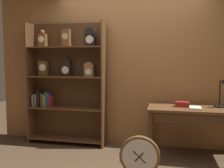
# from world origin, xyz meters

# --- Properties ---
(back_wood_panel) EXTENTS (4.80, 0.05, 2.60)m
(back_wood_panel) POSITION_xyz_m (0.00, 1.30, 1.30)
(back_wood_panel) COLOR #9E6B3D
(back_wood_panel) RESTS_ON ground
(bookshelf) EXTENTS (1.34, 0.31, 2.06)m
(bookshelf) POSITION_xyz_m (-1.10, 1.12, 1.07)
(bookshelf) COLOR brown
(bookshelf) RESTS_ON ground
(workbench) EXTENTS (1.33, 0.69, 0.75)m
(workbench) POSITION_xyz_m (0.98, 0.87, 0.67)
(workbench) COLOR brown
(workbench) RESTS_ON ground
(desk_lamp) EXTENTS (0.20, 0.20, 0.47)m
(desk_lamp) POSITION_xyz_m (1.37, 0.95, 1.00)
(desk_lamp) COLOR black
(desk_lamp) RESTS_ON workbench
(toolbox_small) EXTENTS (0.20, 0.13, 0.07)m
(toolbox_small) POSITION_xyz_m (0.80, 0.90, 0.79)
(toolbox_small) COLOR maroon
(toolbox_small) RESTS_ON workbench
(open_repair_manual) EXTENTS (0.17, 0.23, 0.02)m
(open_repair_manual) POSITION_xyz_m (0.98, 0.78, 0.76)
(open_repair_manual) COLOR silver
(open_repair_manual) RESTS_ON workbench
(round_clock_large) EXTENTS (0.49, 0.11, 0.53)m
(round_clock_large) POSITION_xyz_m (0.27, 0.04, 0.27)
(round_clock_large) COLOR brown
(round_clock_large) RESTS_ON ground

